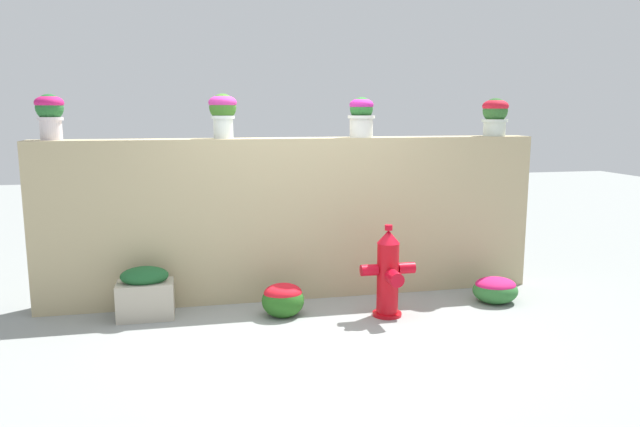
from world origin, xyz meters
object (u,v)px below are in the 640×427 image
object	(u,v)px
potted_plant_2	(361,115)
potted_plant_3	(495,114)
potted_plant_0	(50,112)
fire_hydrant	(388,275)
potted_plant_1	(223,110)
flower_bush_left	(495,289)
planter_box	(145,294)
flower_bush_right	(283,298)

from	to	relation	value
potted_plant_2	potted_plant_3	distance (m)	1.51
potted_plant_0	fire_hydrant	world-z (taller)	potted_plant_0
potted_plant_0	potted_plant_1	size ratio (longest dim) A/B	0.97
flower_bush_left	fire_hydrant	bearing A→B (deg)	-171.95
flower_bush_left	planter_box	distance (m)	3.45
potted_plant_0	planter_box	world-z (taller)	potted_plant_0
potted_plant_2	fire_hydrant	xyz separation A→B (m)	(0.05, -0.80, -1.48)
flower_bush_right	potted_plant_3	bearing A→B (deg)	13.92
potted_plant_2	flower_bush_right	size ratio (longest dim) A/B	1.02
potted_plant_2	fire_hydrant	bearing A→B (deg)	-86.72
potted_plant_0	fire_hydrant	bearing A→B (deg)	-15.99
potted_plant_1	flower_bush_left	distance (m)	3.28
flower_bush_left	potted_plant_1	bearing A→B (deg)	165.09
potted_plant_2	potted_plant_3	world-z (taller)	potted_plant_2
flower_bush_right	fire_hydrant	bearing A→B (deg)	-12.73
potted_plant_0	potted_plant_1	xyz separation A→B (m)	(1.59, 0.01, 0.01)
potted_plant_2	potted_plant_0	bearing A→B (deg)	178.71
potted_plant_0	planter_box	xyz separation A→B (m)	(0.81, -0.44, -1.68)
flower_bush_right	planter_box	xyz separation A→B (m)	(-1.27, 0.21, 0.07)
potted_plant_0	potted_plant_3	bearing A→B (deg)	-0.65
fire_hydrant	flower_bush_right	distance (m)	1.02
potted_plant_1	flower_bush_left	bearing A→B (deg)	-14.91
fire_hydrant	planter_box	size ratio (longest dim) A/B	1.70
potted_plant_3	planter_box	size ratio (longest dim) A/B	0.79
planter_box	potted_plant_1	bearing A→B (deg)	29.75
flower_bush_right	potted_plant_1	bearing A→B (deg)	126.06
potted_plant_0	potted_plant_1	distance (m)	1.59
fire_hydrant	flower_bush_right	world-z (taller)	fire_hydrant
flower_bush_left	flower_bush_right	distance (m)	2.17
flower_bush_left	flower_bush_right	xyz separation A→B (m)	(-2.17, 0.05, 0.03)
potted_plant_0	potted_plant_3	world-z (taller)	potted_plant_0
potted_plant_2	flower_bush_right	world-z (taller)	potted_plant_2
potted_plant_3	flower_bush_right	distance (m)	3.03
flower_bush_left	flower_bush_right	world-z (taller)	flower_bush_right
potted_plant_2	planter_box	world-z (taller)	potted_plant_2
potted_plant_3	planter_box	distance (m)	4.06
potted_plant_3	fire_hydrant	xyz separation A→B (m)	(-1.46, -0.82, -1.48)
potted_plant_0	potted_plant_2	xyz separation A→B (m)	(2.99, -0.07, -0.03)
potted_plant_2	potted_plant_1	bearing A→B (deg)	177.01
potted_plant_0	flower_bush_right	distance (m)	2.79
potted_plant_0	potted_plant_2	bearing A→B (deg)	-1.29
potted_plant_3	flower_bush_left	distance (m)	1.88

